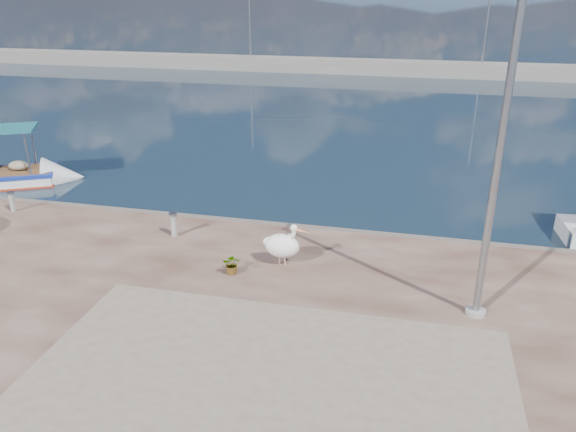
% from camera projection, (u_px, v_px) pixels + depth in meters
% --- Properties ---
extents(ground, '(1400.00, 1400.00, 0.00)m').
position_uv_depth(ground, '(249.00, 332.00, 12.65)').
color(ground, '#162635').
rests_on(ground, ground).
extents(quay_patch, '(9.00, 7.00, 0.01)m').
position_uv_depth(quay_patch, '(254.00, 413.00, 9.55)').
color(quay_patch, gray).
rests_on(quay_patch, quay).
extents(breakwater, '(120.00, 2.20, 7.50)m').
position_uv_depth(breakwater, '(384.00, 67.00, 48.39)').
color(breakwater, gray).
rests_on(breakwater, ground).
extents(boat_left, '(5.61, 4.04, 2.60)m').
position_uv_depth(boat_left, '(1.00, 179.00, 21.88)').
color(boat_left, white).
rests_on(boat_left, ground).
extents(pelican, '(1.24, 0.71, 1.18)m').
position_uv_depth(pelican, '(283.00, 245.00, 14.40)').
color(pelican, tan).
rests_on(pelican, quay).
extents(lamp_post, '(0.44, 0.96, 7.00)m').
position_uv_depth(lamp_post, '(496.00, 171.00, 11.19)').
color(lamp_post, gray).
rests_on(lamp_post, quay).
extents(bollard_near, '(0.23, 0.23, 0.71)m').
position_uv_depth(bollard_near, '(174.00, 224.00, 16.12)').
color(bollard_near, gray).
rests_on(bollard_near, quay).
extents(bollard_far, '(0.22, 0.22, 0.66)m').
position_uv_depth(bollard_far, '(12.00, 201.00, 17.90)').
color(bollard_far, gray).
rests_on(bollard_far, quay).
extents(potted_plant, '(0.55, 0.50, 0.53)m').
position_uv_depth(potted_plant, '(232.00, 264.00, 14.05)').
color(potted_plant, '#33722D').
rests_on(potted_plant, quay).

